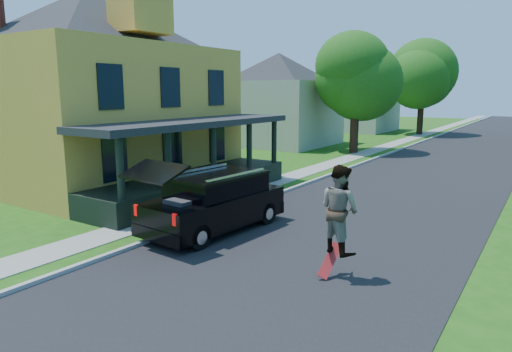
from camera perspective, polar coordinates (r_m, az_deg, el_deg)
The scene contains 13 objects.
ground at distance 10.43m, azimuth -0.74°, elevation -13.52°, with size 140.00×140.00×0.00m, color #1E5110.
street at distance 28.70m, azimuth 22.27°, elevation 1.26°, with size 8.00×120.00×0.02m, color black.
curb at distance 29.72m, azimuth 14.61°, elevation 2.01°, with size 0.15×120.00×0.12m, color #9D9D98.
sidewalk at distance 30.25m, azimuth 11.83°, elevation 2.27°, with size 1.30×120.00×0.03m, color gray.
front_walk at distance 20.76m, azimuth -13.26°, elevation -1.54°, with size 6.50×1.20×0.03m, color gray.
main_house at distance 22.85m, azimuth -19.64°, elevation 11.65°, with size 15.56×15.56×10.10m.
neighbor_house_mid at distance 37.03m, azimuth 2.84°, elevation 10.47°, with size 12.78×12.78×8.30m.
neighbor_house_far at distance 51.45m, azimuth 12.09°, elevation 10.29°, with size 12.78×12.78×8.30m.
black_suv at distance 14.05m, azimuth -5.26°, elevation -3.26°, with size 2.32×5.24×2.38m.
skateboarder at distance 10.50m, azimuth 10.39°, elevation -4.07°, with size 1.21×1.09×2.03m.
skateboard at distance 10.85m, azimuth 9.21°, elevation -10.50°, with size 0.32×0.74×0.77m.
tree_left_mid at distance 32.47m, azimuth 12.44°, elevation 12.89°, with size 6.22×6.26×8.72m.
tree_left_far at distance 48.11m, azimuth 20.12°, elevation 11.96°, with size 7.15×6.96×9.35m.
Camera 1 is at (5.35, -7.88, 4.26)m, focal length 32.00 mm.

